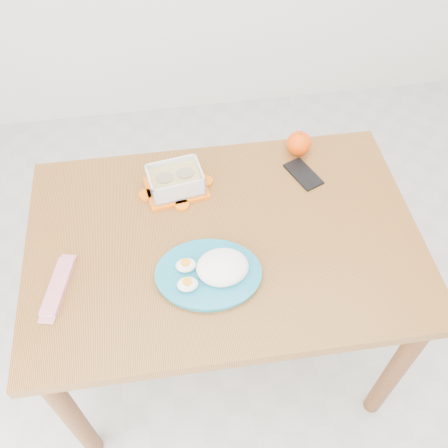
{
  "coord_description": "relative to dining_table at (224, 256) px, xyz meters",
  "views": [
    {
      "loc": [
        -0.29,
        -0.69,
        1.94
      ],
      "look_at": [
        -0.16,
        0.19,
        0.81
      ],
      "focal_mm": 40.0,
      "sensor_mm": 36.0,
      "label": 1
    }
  ],
  "objects": [
    {
      "name": "smartphone",
      "position": [
        0.3,
        0.21,
        0.11
      ],
      "size": [
        0.12,
        0.15,
        0.01
      ],
      "primitive_type": "cube",
      "rotation": [
        0.0,
        0.0,
        0.39
      ],
      "color": "black",
      "rests_on": "dining_table"
    },
    {
      "name": "dining_table",
      "position": [
        0.0,
        0.0,
        0.0
      ],
      "size": [
        1.18,
        0.79,
        0.75
      ],
      "rotation": [
        0.0,
        0.0,
        -0.01
      ],
      "color": "olive",
      "rests_on": "ground"
    },
    {
      "name": "rice_plate",
      "position": [
        -0.05,
        -0.13,
        0.13
      ],
      "size": [
        0.33,
        0.33,
        0.08
      ],
      "rotation": [
        0.0,
        0.0,
        -0.12
      ],
      "color": "teal",
      "rests_on": "dining_table"
    },
    {
      "name": "ground",
      "position": [
        0.16,
        -0.19,
        -0.65
      ],
      "size": [
        3.5,
        3.5,
        0.0
      ],
      "primitive_type": "plane",
      "color": "#B7B7B2",
      "rests_on": "ground"
    },
    {
      "name": "food_container",
      "position": [
        -0.12,
        0.21,
        0.14
      ],
      "size": [
        0.21,
        0.17,
        0.08
      ],
      "rotation": [
        0.0,
        0.0,
        0.15
      ],
      "color": "#FF6A07",
      "rests_on": "dining_table"
    },
    {
      "name": "orange_fruit",
      "position": [
        0.3,
        0.32,
        0.14
      ],
      "size": [
        0.08,
        0.08,
        0.08
      ],
      "primitive_type": "sphere",
      "color": "#FF3F05",
      "rests_on": "dining_table"
    },
    {
      "name": "candy_bar",
      "position": [
        -0.48,
        -0.11,
        0.11
      ],
      "size": [
        0.09,
        0.19,
        0.02
      ],
      "primitive_type": "cube",
      "rotation": [
        0.0,
        0.0,
        1.32
      ],
      "color": "red",
      "rests_on": "dining_table"
    }
  ]
}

